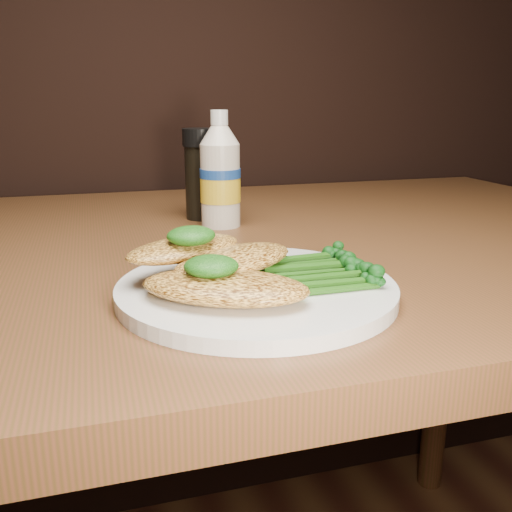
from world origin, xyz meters
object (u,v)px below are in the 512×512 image
object	(u,v)px
mayo_bottle	(220,169)
plate	(257,289)
pepper_grinder	(202,174)
dining_table	(262,479)

from	to	relation	value
mayo_bottle	plate	bearing A→B (deg)	-96.72
pepper_grinder	plate	bearing A→B (deg)	-93.31
dining_table	plate	bearing A→B (deg)	-108.31
dining_table	plate	world-z (taller)	plate
plate	mayo_bottle	size ratio (longest dim) A/B	1.59
plate	dining_table	bearing A→B (deg)	71.69
plate	mayo_bottle	bearing A→B (deg)	83.28
mayo_bottle	pepper_grinder	xyz separation A→B (m)	(-0.01, 0.06, -0.01)
dining_table	pepper_grinder	distance (m)	0.46
mayo_bottle	pepper_grinder	distance (m)	0.06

